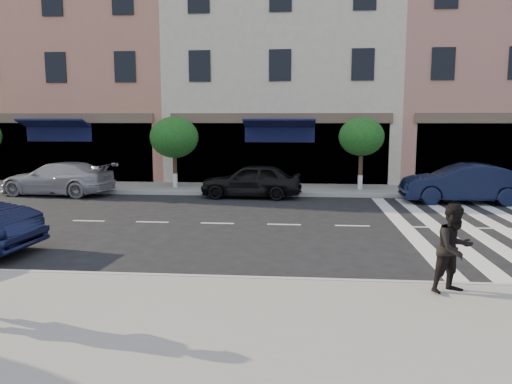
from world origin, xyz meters
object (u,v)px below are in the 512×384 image
(car_far_mid, at_px, (251,181))
(car_far_right, at_px, (463,183))
(car_far_left, at_px, (58,178))
(walker, at_px, (454,249))

(car_far_mid, distance_m, car_far_right, 8.01)
(car_far_left, bearing_deg, car_far_right, 94.34)
(car_far_mid, relative_size, car_far_right, 0.90)
(walker, height_order, car_far_mid, walker)
(car_far_left, bearing_deg, walker, 55.09)
(car_far_left, xyz_separation_m, car_far_mid, (8.03, 0.00, 0.00))
(car_far_mid, bearing_deg, car_far_right, 87.91)
(car_far_left, relative_size, car_far_right, 1.05)
(walker, relative_size, car_far_left, 0.33)
(car_far_left, bearing_deg, car_far_mid, 96.49)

